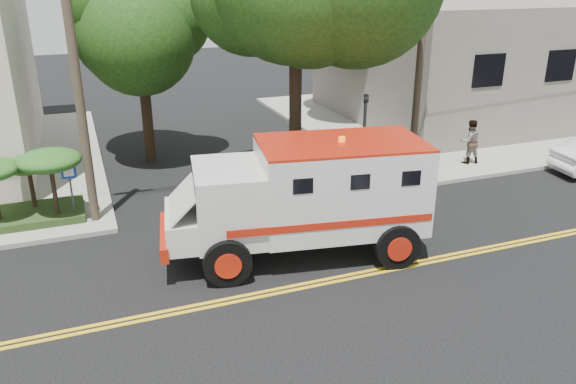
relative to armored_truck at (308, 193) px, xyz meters
name	(u,v)px	position (x,y,z in m)	size (l,w,h in m)	color
ground	(333,280)	(0.04, -1.67, -1.87)	(100.00, 100.00, 0.00)	black
sidewalk_ne	(451,118)	(13.54, 11.83, -1.80)	(17.00, 17.00, 0.15)	gray
building_right	(474,59)	(15.04, 12.33, 1.28)	(14.00, 12.00, 6.00)	#6A665B
utility_pole_left	(77,84)	(-5.56, 4.33, 2.63)	(0.28, 0.28, 9.00)	#382D23
utility_pole_right	(420,62)	(6.34, 4.53, 2.63)	(0.28, 0.28, 9.00)	#382D23
tree_left	(147,22)	(-2.64, 10.12, 3.86)	(4.48, 4.20, 7.70)	black
tree_right	(361,3)	(8.89, 14.10, 4.22)	(4.80, 4.50, 8.20)	black
traffic_signal	(364,132)	(3.84, 3.93, 0.36)	(0.15, 0.18, 3.60)	#3F3F42
accessibility_sign	(70,184)	(-6.16, 4.50, -0.50)	(0.45, 0.10, 2.02)	#3F3F42
palm_planter	(27,176)	(-7.39, 4.96, -0.22)	(3.52, 2.63, 2.36)	#1E3314
armored_truck	(308,193)	(0.00, 0.00, 0.00)	(7.55, 3.84, 3.29)	silver
pedestrian_a	(404,163)	(5.54, 3.83, -0.96)	(0.56, 0.36, 1.52)	gray
pedestrian_b	(470,142)	(9.30, 4.85, -0.81)	(0.89, 0.69, 1.83)	gray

